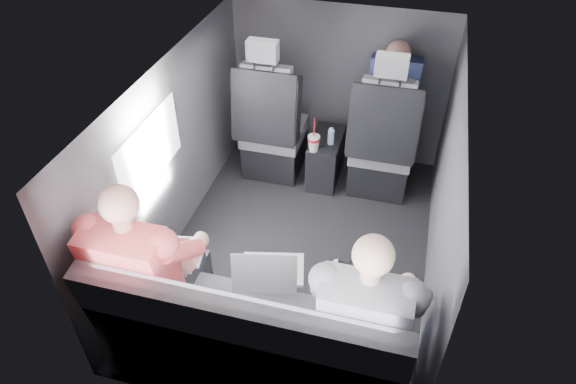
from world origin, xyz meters
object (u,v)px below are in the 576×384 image
(front_seat_left, at_px, (272,133))
(front_seat_right, at_px, (382,149))
(laptop_black, at_px, (365,291))
(laptop_silver, at_px, (270,271))
(water_bottle, at_px, (331,137))
(passenger_rear_left, at_px, (149,267))
(center_console, at_px, (326,158))
(passenger_rear_right, at_px, (365,314))
(rear_bench, at_px, (253,344))
(passenger_front_right, at_px, (392,95))
(soda_cup, at_px, (314,143))
(laptop_white, at_px, (171,252))

(front_seat_left, relative_size, front_seat_right, 1.00)
(laptop_black, bearing_deg, laptop_silver, 178.81)
(water_bottle, height_order, passenger_rear_left, passenger_rear_left)
(center_console, bearing_deg, passenger_rear_right, -73.03)
(laptop_silver, distance_m, passenger_rear_left, 0.65)
(center_console, xyz_separation_m, rear_bench, (-0.00, -1.94, 0.11))
(passenger_rear_left, relative_size, passenger_rear_right, 1.02)
(front_seat_right, distance_m, laptop_silver, 1.72)
(front_seat_left, bearing_deg, laptop_silver, -73.85)
(rear_bench, relative_size, laptop_silver, 4.19)
(front_seat_right, relative_size, passenger_front_right, 1.69)
(soda_cup, xyz_separation_m, laptop_black, (0.61, -1.51, 0.16))
(center_console, xyz_separation_m, laptop_white, (-0.54, -1.70, 0.43))
(center_console, bearing_deg, laptop_silver, -89.01)
(laptop_silver, xyz_separation_m, passenger_rear_left, (-0.63, -0.15, 0.01))
(laptop_silver, xyz_separation_m, laptop_black, (0.51, -0.01, 0.00))
(front_seat_right, xyz_separation_m, soda_cup, (-0.52, -0.16, 0.07))
(soda_cup, height_order, passenger_rear_left, passenger_rear_left)
(center_console, xyz_separation_m, water_bottle, (0.05, -0.08, 0.27))
(center_console, bearing_deg, water_bottle, -59.87)
(rear_bench, height_order, passenger_rear_left, passenger_rear_left)
(water_bottle, bearing_deg, front_seat_right, 5.92)
(water_bottle, height_order, laptop_white, laptop_white)
(rear_bench, xyz_separation_m, soda_cup, (-0.07, 1.74, 0.16))
(soda_cup, height_order, laptop_silver, laptop_silver)
(center_console, bearing_deg, front_seat_left, -174.93)
(laptop_black, bearing_deg, rear_bench, -156.48)
(front_seat_left, relative_size, passenger_front_right, 1.69)
(soda_cup, bearing_deg, water_bottle, 45.82)
(front_seat_left, height_order, front_seat_right, same)
(passenger_rear_left, bearing_deg, center_console, 72.02)
(soda_cup, relative_size, passenger_front_right, 0.39)
(front_seat_left, height_order, laptop_silver, front_seat_left)
(center_console, xyz_separation_m, passenger_rear_right, (0.56, -1.85, 0.44))
(laptop_black, bearing_deg, center_console, 107.63)
(laptop_black, height_order, passenger_front_right, passenger_front_right)
(passenger_rear_right, bearing_deg, front_seat_right, 93.60)
(laptop_white, distance_m, laptop_black, 1.08)
(laptop_white, bearing_deg, laptop_black, -0.09)
(laptop_white, height_order, laptop_black, laptop_black)
(soda_cup, distance_m, passenger_rear_right, 1.77)
(front_seat_left, xyz_separation_m, passenger_front_right, (0.91, 0.26, 0.34))
(front_seat_left, bearing_deg, passenger_rear_left, -94.73)
(front_seat_right, distance_m, laptop_black, 1.68)
(water_bottle, distance_m, passenger_front_right, 0.58)
(front_seat_left, bearing_deg, passenger_rear_right, -60.71)
(rear_bench, xyz_separation_m, laptop_white, (-0.54, 0.24, 0.32))
(front_seat_right, relative_size, passenger_rear_left, 1.00)
(passenger_rear_right, bearing_deg, center_console, 106.97)
(laptop_black, bearing_deg, passenger_rear_left, -172.94)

